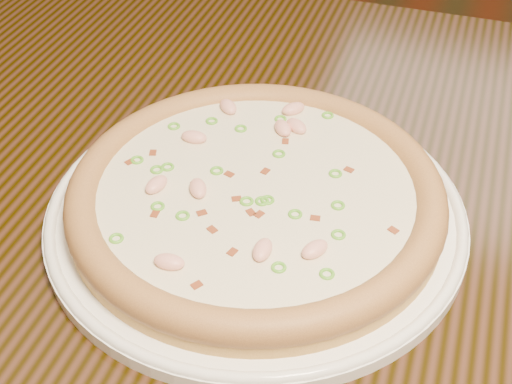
% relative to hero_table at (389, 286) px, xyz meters
% --- Properties ---
extents(ground, '(9.00, 9.00, 0.00)m').
position_rel_hero_table_xyz_m(ground, '(0.20, 0.82, -0.65)').
color(ground, black).
extents(hero_table, '(1.20, 0.80, 0.75)m').
position_rel_hero_table_xyz_m(hero_table, '(0.00, 0.00, 0.00)').
color(hero_table, black).
rests_on(hero_table, ground).
extents(plate, '(0.36, 0.36, 0.02)m').
position_rel_hero_table_xyz_m(plate, '(-0.12, -0.05, 0.11)').
color(plate, white).
rests_on(plate, hero_table).
extents(pizza, '(0.32, 0.32, 0.03)m').
position_rel_hero_table_xyz_m(pizza, '(-0.12, -0.05, 0.13)').
color(pizza, tan).
rests_on(pizza, plate).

